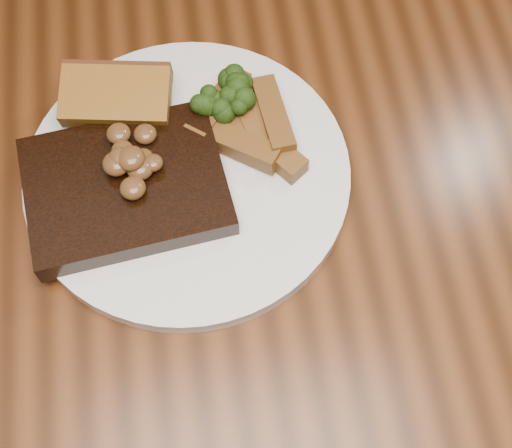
{
  "coord_description": "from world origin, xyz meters",
  "views": [
    {
      "loc": [
        -0.02,
        -0.27,
        1.33
      ],
      "look_at": [
        0.01,
        -0.01,
        0.78
      ],
      "focal_mm": 50.0,
      "sensor_mm": 36.0,
      "label": 1
    }
  ],
  "objects_px": {
    "dining_table": "(240,271)",
    "garlic_bread": "(120,109)",
    "potato_wedges": "(253,141)",
    "plate": "(188,176)",
    "steak": "(126,187)"
  },
  "relations": [
    {
      "from": "plate",
      "to": "steak",
      "type": "bearing_deg",
      "value": -164.78
    },
    {
      "from": "dining_table",
      "to": "plate",
      "type": "distance_m",
      "value": 0.12
    },
    {
      "from": "garlic_bread",
      "to": "potato_wedges",
      "type": "bearing_deg",
      "value": -14.33
    },
    {
      "from": "dining_table",
      "to": "potato_wedges",
      "type": "xyz_separation_m",
      "value": [
        0.02,
        0.08,
        0.12
      ]
    },
    {
      "from": "steak",
      "to": "garlic_bread",
      "type": "height_order",
      "value": "steak"
    },
    {
      "from": "plate",
      "to": "garlic_bread",
      "type": "height_order",
      "value": "garlic_bread"
    },
    {
      "from": "garlic_bread",
      "to": "potato_wedges",
      "type": "xyz_separation_m",
      "value": [
        0.12,
        -0.05,
        0.0
      ]
    },
    {
      "from": "dining_table",
      "to": "plate",
      "type": "bearing_deg",
      "value": 122.87
    },
    {
      "from": "dining_table",
      "to": "plate",
      "type": "relative_size",
      "value": 5.36
    },
    {
      "from": "steak",
      "to": "potato_wedges",
      "type": "xyz_separation_m",
      "value": [
        0.12,
        0.03,
        -0.0
      ]
    },
    {
      "from": "dining_table",
      "to": "garlic_bread",
      "type": "relative_size",
      "value": 16.13
    },
    {
      "from": "plate",
      "to": "dining_table",
      "type": "bearing_deg",
      "value": -57.13
    },
    {
      "from": "dining_table",
      "to": "steak",
      "type": "bearing_deg",
      "value": 154.28
    },
    {
      "from": "dining_table",
      "to": "garlic_bread",
      "type": "height_order",
      "value": "garlic_bread"
    },
    {
      "from": "plate",
      "to": "garlic_bread",
      "type": "distance_m",
      "value": 0.09
    }
  ]
}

